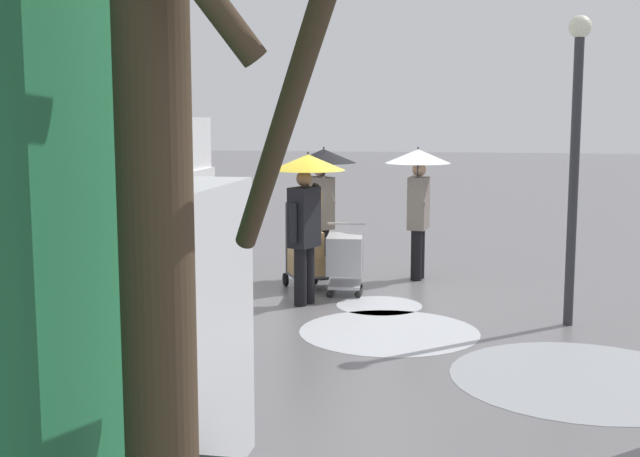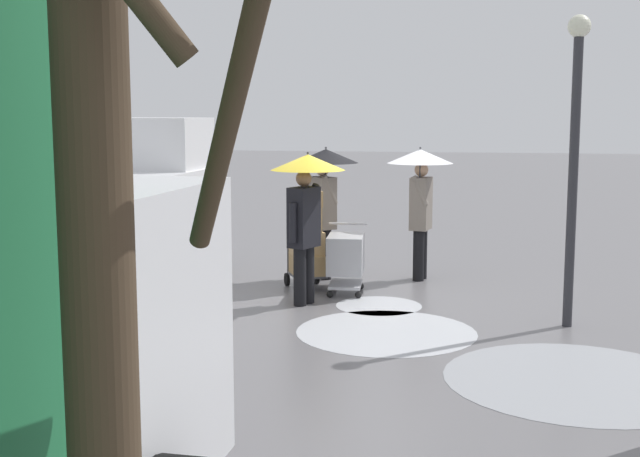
{
  "view_description": "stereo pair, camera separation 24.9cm",
  "coord_description": "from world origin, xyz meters",
  "px_view_note": "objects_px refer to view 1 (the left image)",
  "views": [
    {
      "loc": [
        -1.58,
        12.16,
        2.69
      ],
      "look_at": [
        0.37,
        0.56,
        1.05
      ],
      "focal_mm": 46.92,
      "sensor_mm": 36.0,
      "label": 1
    },
    {
      "loc": [
        -1.83,
        12.12,
        2.69
      ],
      "look_at": [
        0.37,
        0.56,
        1.05
      ],
      "focal_mm": 46.92,
      "sensor_mm": 36.0,
      "label": 2
    }
  ],
  "objects_px": {
    "pedestrian_black_side": "(306,192)",
    "pedestrian_white_side": "(322,182)",
    "shopping_cart_vendor": "(345,256)",
    "street_lamp": "(575,138)",
    "cargo_van_parked_right": "(103,216)",
    "bare_tree_far": "(162,285)",
    "pedestrian_pink_side": "(418,182)",
    "hand_dolly_boxes": "(306,238)"
  },
  "relations": [
    {
      "from": "hand_dolly_boxes",
      "to": "street_lamp",
      "type": "bearing_deg",
      "value": 156.37
    },
    {
      "from": "hand_dolly_boxes",
      "to": "pedestrian_pink_side",
      "type": "distance_m",
      "value": 2.07
    },
    {
      "from": "shopping_cart_vendor",
      "to": "bare_tree_far",
      "type": "relative_size",
      "value": 0.26
    },
    {
      "from": "cargo_van_parked_right",
      "to": "pedestrian_pink_side",
      "type": "height_order",
      "value": "cargo_van_parked_right"
    },
    {
      "from": "pedestrian_white_side",
      "to": "street_lamp",
      "type": "distance_m",
      "value": 4.39
    },
    {
      "from": "shopping_cart_vendor",
      "to": "pedestrian_pink_side",
      "type": "relative_size",
      "value": 0.47
    },
    {
      "from": "cargo_van_parked_right",
      "to": "pedestrian_black_side",
      "type": "relative_size",
      "value": 2.5
    },
    {
      "from": "shopping_cart_vendor",
      "to": "street_lamp",
      "type": "height_order",
      "value": "street_lamp"
    },
    {
      "from": "pedestrian_pink_side",
      "to": "hand_dolly_boxes",
      "type": "bearing_deg",
      "value": 30.31
    },
    {
      "from": "shopping_cart_vendor",
      "to": "pedestrian_black_side",
      "type": "distance_m",
      "value": 1.34
    },
    {
      "from": "pedestrian_black_side",
      "to": "bare_tree_far",
      "type": "height_order",
      "value": "bare_tree_far"
    },
    {
      "from": "cargo_van_parked_right",
      "to": "street_lamp",
      "type": "height_order",
      "value": "street_lamp"
    },
    {
      "from": "pedestrian_pink_side",
      "to": "bare_tree_far",
      "type": "relative_size",
      "value": 0.54
    },
    {
      "from": "hand_dolly_boxes",
      "to": "pedestrian_pink_side",
      "type": "height_order",
      "value": "pedestrian_pink_side"
    },
    {
      "from": "pedestrian_black_side",
      "to": "pedestrian_pink_side",
      "type": "bearing_deg",
      "value": -126.49
    },
    {
      "from": "cargo_van_parked_right",
      "to": "pedestrian_white_side",
      "type": "xyz_separation_m",
      "value": [
        -2.99,
        -1.69,
        0.41
      ]
    },
    {
      "from": "shopping_cart_vendor",
      "to": "street_lamp",
      "type": "relative_size",
      "value": 0.26
    },
    {
      "from": "cargo_van_parked_right",
      "to": "street_lamp",
      "type": "distance_m",
      "value": 6.72
    },
    {
      "from": "hand_dolly_boxes",
      "to": "pedestrian_black_side",
      "type": "height_order",
      "value": "pedestrian_black_side"
    },
    {
      "from": "pedestrian_pink_side",
      "to": "bare_tree_far",
      "type": "bearing_deg",
      "value": 88.57
    },
    {
      "from": "pedestrian_pink_side",
      "to": "cargo_van_parked_right",
      "type": "bearing_deg",
      "value": 22.37
    },
    {
      "from": "hand_dolly_boxes",
      "to": "street_lamp",
      "type": "xyz_separation_m",
      "value": [
        -3.71,
        1.62,
        1.59
      ]
    },
    {
      "from": "pedestrian_black_side",
      "to": "pedestrian_white_side",
      "type": "xyz_separation_m",
      "value": [
        0.07,
        -1.79,
        0.0
      ]
    },
    {
      "from": "hand_dolly_boxes",
      "to": "street_lamp",
      "type": "relative_size",
      "value": 0.39
    },
    {
      "from": "pedestrian_white_side",
      "to": "shopping_cart_vendor",
      "type": "bearing_deg",
      "value": 116.42
    },
    {
      "from": "cargo_van_parked_right",
      "to": "pedestrian_black_side",
      "type": "distance_m",
      "value": 3.09
    },
    {
      "from": "pedestrian_pink_side",
      "to": "street_lamp",
      "type": "height_order",
      "value": "street_lamp"
    },
    {
      "from": "shopping_cart_vendor",
      "to": "hand_dolly_boxes",
      "type": "distance_m",
      "value": 0.72
    },
    {
      "from": "pedestrian_pink_side",
      "to": "pedestrian_black_side",
      "type": "relative_size",
      "value": 1.0
    },
    {
      "from": "bare_tree_far",
      "to": "street_lamp",
      "type": "height_order",
      "value": "bare_tree_far"
    },
    {
      "from": "street_lamp",
      "to": "pedestrian_black_side",
      "type": "bearing_deg",
      "value": -10.07
    },
    {
      "from": "cargo_van_parked_right",
      "to": "bare_tree_far",
      "type": "relative_size",
      "value": 1.36
    },
    {
      "from": "pedestrian_white_side",
      "to": "street_lamp",
      "type": "relative_size",
      "value": 0.56
    },
    {
      "from": "pedestrian_black_side",
      "to": "street_lamp",
      "type": "xyz_separation_m",
      "value": [
        -3.51,
        0.62,
        0.79
      ]
    },
    {
      "from": "cargo_van_parked_right",
      "to": "bare_tree_far",
      "type": "xyz_separation_m",
      "value": [
        -4.24,
        9.0,
        0.96
      ]
    },
    {
      "from": "cargo_van_parked_right",
      "to": "street_lamp",
      "type": "bearing_deg",
      "value": 173.69
    },
    {
      "from": "shopping_cart_vendor",
      "to": "pedestrian_white_side",
      "type": "xyz_separation_m",
      "value": [
        0.52,
        -1.04,
        1.02
      ]
    },
    {
      "from": "pedestrian_black_side",
      "to": "street_lamp",
      "type": "distance_m",
      "value": 3.65
    },
    {
      "from": "pedestrian_pink_side",
      "to": "pedestrian_white_side",
      "type": "relative_size",
      "value": 1.0
    },
    {
      "from": "bare_tree_far",
      "to": "shopping_cart_vendor",
      "type": "bearing_deg",
      "value": -85.64
    },
    {
      "from": "bare_tree_far",
      "to": "street_lamp",
      "type": "bearing_deg",
      "value": -105.72
    },
    {
      "from": "cargo_van_parked_right",
      "to": "pedestrian_pink_side",
      "type": "xyz_separation_m",
      "value": [
        -4.52,
        -1.86,
        0.41
      ]
    }
  ]
}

